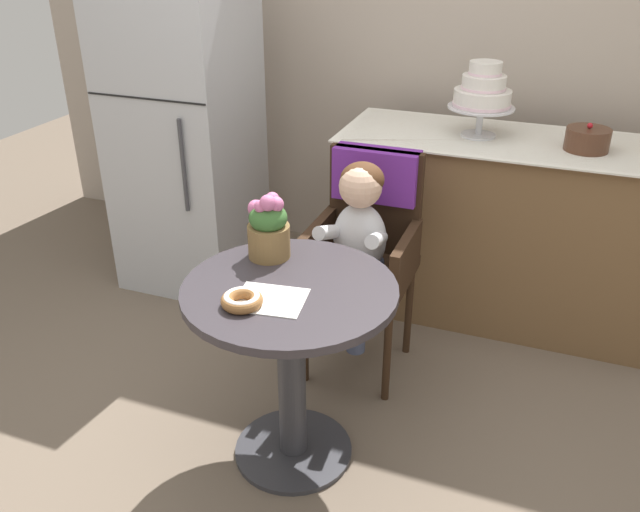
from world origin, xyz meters
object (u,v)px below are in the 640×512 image
Objects in this scene: seated_child at (357,234)px; refrigerator at (184,127)px; cafe_table at (291,340)px; wicker_chair at (368,227)px; flower_vase at (268,227)px; tiered_cake_stand at (483,93)px; donut_front at (242,300)px; round_layer_cake at (587,139)px.

seated_child is 1.25m from refrigerator.
seated_child is at bearing 83.97° from cafe_table.
wicker_chair reaches higher than cafe_table.
seated_child reaches higher than wicker_chair.
refrigerator is (-0.90, 0.92, 0.02)m from flower_vase.
refrigerator is at bearing -172.10° from tiered_cake_stand.
flower_vase reaches higher than seated_child.
cafe_table is 0.99× the size of seated_child.
cafe_table is at bearing 61.08° from donut_front.
refrigerator is (-1.05, 1.10, 0.34)m from cafe_table.
tiered_cake_stand is 0.49m from round_layer_cake.
tiered_cake_stand is at bearing 73.21° from cafe_table.
seated_child is at bearing -88.00° from wicker_chair.
wicker_chair is 0.83m from tiered_cake_stand.
seated_child is at bearing -26.63° from refrigerator.
cafe_table is 0.42× the size of refrigerator.
donut_front is 0.08× the size of refrigerator.
flower_vase is at bearing -45.88° from refrigerator.
flower_vase is 1.49m from round_layer_cake.
flower_vase reaches higher than donut_front.
round_layer_cake reaches higher than wicker_chair.
refrigerator reaches higher than wicker_chair.
seated_child is 2.96× the size of flower_vase.
tiered_cake_stand is 1.48m from refrigerator.
seated_child is 1.11m from round_layer_cake.
round_layer_cake is at bearing 4.69° from refrigerator.
cafe_table is at bearing -106.79° from tiered_cake_stand.
tiered_cake_stand is 0.20× the size of refrigerator.
seated_child reaches higher than cafe_table.
round_layer_cake is at bearing 56.21° from donut_front.
refrigerator is at bearing 162.16° from wicker_chair.
wicker_chair is at bearing -145.27° from round_layer_cake.
cafe_table is 1.56m from refrigerator.
refrigerator is at bearing 133.67° from cafe_table.
flower_vase is at bearing 131.22° from cafe_table.
tiered_cake_stand is at bearing 71.74° from donut_front.
seated_child is 3.87× the size of round_layer_cake.
wicker_chair is 0.56× the size of refrigerator.
cafe_table is at bearing -92.70° from wicker_chair.
round_layer_cake reaches higher than cafe_table.
donut_front is at bearing -118.92° from cafe_table.
tiered_cake_stand is 1.79× the size of round_layer_cake.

